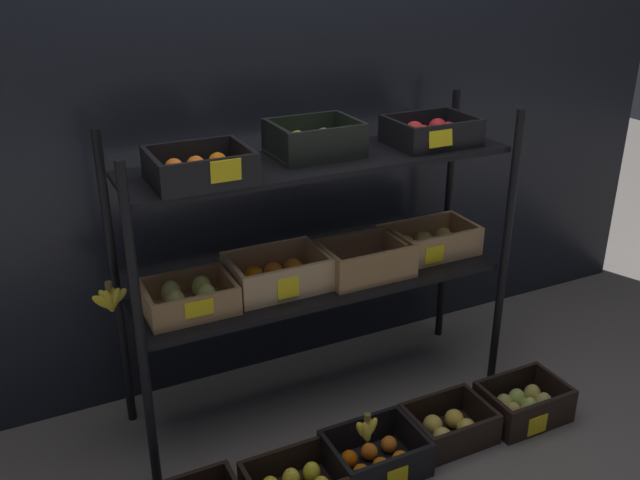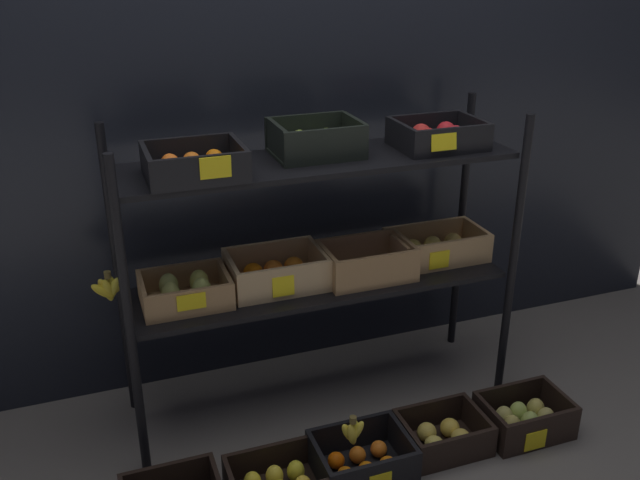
% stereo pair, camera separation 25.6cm
% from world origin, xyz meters
% --- Properties ---
extents(ground_plane, '(10.00, 10.00, 0.00)m').
position_xyz_m(ground_plane, '(0.00, 0.00, 0.00)').
color(ground_plane, '#605B56').
extents(storefront_wall, '(3.83, 0.12, 1.85)m').
position_xyz_m(storefront_wall, '(0.00, 0.39, 0.93)').
color(storefront_wall, black).
rests_on(storefront_wall, ground_plane).
extents(display_rack, '(1.55, 0.42, 1.15)m').
position_xyz_m(display_rack, '(0.00, 0.00, 0.74)').
color(display_rack, black).
rests_on(display_rack, ground_plane).
extents(crate_ground_tangerine, '(0.33, 0.25, 0.13)m').
position_xyz_m(crate_ground_tangerine, '(-0.01, -0.46, 0.05)').
color(crate_ground_tangerine, black).
rests_on(crate_ground_tangerine, ground_plane).
extents(crate_ground_apple_gold, '(0.31, 0.23, 0.12)m').
position_xyz_m(crate_ground_apple_gold, '(0.32, -0.44, 0.05)').
color(crate_ground_apple_gold, black).
rests_on(crate_ground_apple_gold, ground_plane).
extents(crate_ground_pear, '(0.32, 0.23, 0.14)m').
position_xyz_m(crate_ground_pear, '(0.65, -0.46, 0.06)').
color(crate_ground_pear, black).
rests_on(crate_ground_pear, ground_plane).
extents(banana_bunch_loose, '(0.10, 0.04, 0.11)m').
position_xyz_m(banana_bunch_loose, '(-0.05, -0.46, 0.18)').
color(banana_bunch_loose, brown).
rests_on(banana_bunch_loose, crate_ground_tangerine).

